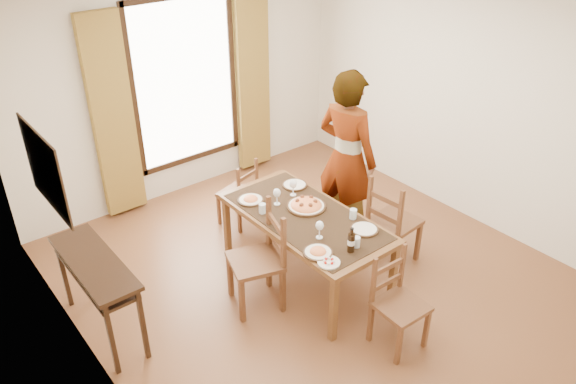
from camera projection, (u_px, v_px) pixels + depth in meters
ground at (314, 275)px, 5.93m from camera, size 5.00×5.00×0.00m
room_shell at (308, 138)px, 5.24m from camera, size 4.60×5.10×2.74m
console_table at (95, 271)px, 4.89m from camera, size 0.38×1.20×0.80m
dining_table at (305, 221)px, 5.56m from camera, size 0.90×1.82×0.76m
chair_west at (259, 261)px, 5.32m from camera, size 0.59×0.59×1.06m
chair_north at (239, 195)px, 6.59m from camera, size 0.46×0.46×0.85m
chair_south at (398, 305)px, 4.89m from camera, size 0.42×0.42×0.92m
chair_east at (392, 224)px, 5.90m from camera, size 0.49×0.49×1.04m
man at (347, 158)px, 6.08m from camera, size 0.90×0.74×1.99m
plate_sw at (318, 251)px, 4.98m from camera, size 0.27×0.27×0.05m
plate_se at (364, 228)px, 5.30m from camera, size 0.27×0.27×0.05m
plate_nw at (251, 199)px, 5.76m from camera, size 0.27×0.27×0.05m
plate_ne at (295, 184)px, 6.03m from camera, size 0.27×0.27×0.05m
pasta_platter at (306, 203)px, 5.64m from camera, size 0.40×0.40×0.10m
caprese_plate at (329, 261)px, 4.86m from camera, size 0.20×0.20×0.04m
wine_glass_a at (320, 229)px, 5.16m from camera, size 0.08×0.08×0.18m
wine_glass_b at (293, 188)px, 5.83m from camera, size 0.08×0.08×0.18m
wine_glass_c at (277, 196)px, 5.67m from camera, size 0.08×0.08×0.18m
tumbler_a at (353, 214)px, 5.46m from camera, size 0.07×0.07×0.10m
tumbler_b at (262, 208)px, 5.55m from camera, size 0.07×0.07×0.10m
tumbler_c at (356, 242)px, 5.06m from camera, size 0.07×0.07×0.10m
wine_bottle at (351, 240)px, 4.96m from camera, size 0.07×0.07×0.25m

